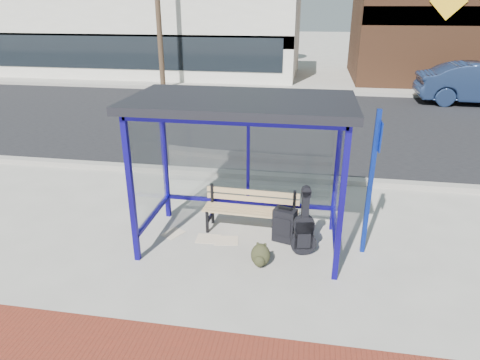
% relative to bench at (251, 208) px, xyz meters
% --- Properties ---
extents(ground, '(120.00, 120.00, 0.00)m').
position_rel_bench_xyz_m(ground, '(-0.10, -0.46, -0.44)').
color(ground, '#B2ADA0').
rests_on(ground, ground).
extents(curb_near, '(60.00, 0.25, 0.12)m').
position_rel_bench_xyz_m(curb_near, '(-0.10, 2.44, -0.38)').
color(curb_near, gray).
rests_on(curb_near, ground).
extents(street_asphalt, '(60.00, 10.00, 0.00)m').
position_rel_bench_xyz_m(street_asphalt, '(-0.10, 7.54, -0.43)').
color(street_asphalt, black).
rests_on(street_asphalt, ground).
extents(curb_far, '(60.00, 0.25, 0.12)m').
position_rel_bench_xyz_m(curb_far, '(-0.10, 12.64, -0.38)').
color(curb_far, gray).
rests_on(curb_far, ground).
extents(far_sidewalk, '(60.00, 4.00, 0.01)m').
position_rel_bench_xyz_m(far_sidewalk, '(-0.10, 14.54, -0.43)').
color(far_sidewalk, '#B2ADA0').
rests_on(far_sidewalk, ground).
extents(bus_shelter, '(3.30, 1.80, 2.42)m').
position_rel_bench_xyz_m(bus_shelter, '(-0.10, -0.39, 1.63)').
color(bus_shelter, '#120B79').
rests_on(bus_shelter, ground).
extents(storefront_white, '(18.00, 6.04, 4.00)m').
position_rel_bench_xyz_m(storefront_white, '(-9.10, 17.53, 1.56)').
color(storefront_white, silver).
rests_on(storefront_white, ground).
extents(storefront_brown, '(10.00, 7.08, 6.40)m').
position_rel_bench_xyz_m(storefront_brown, '(7.90, 18.04, 2.76)').
color(storefront_brown, '#59331E').
rests_on(storefront_brown, ground).
extents(bench, '(1.65, 0.46, 0.77)m').
position_rel_bench_xyz_m(bench, '(0.00, 0.00, 0.00)').
color(bench, black).
rests_on(bench, ground).
extents(guitar_bag, '(0.41, 0.19, 1.10)m').
position_rel_bench_xyz_m(guitar_bag, '(0.92, -0.61, -0.04)').
color(guitar_bag, black).
rests_on(guitar_bag, ground).
extents(suitcase, '(0.41, 0.32, 0.63)m').
position_rel_bench_xyz_m(suitcase, '(0.60, -0.26, -0.14)').
color(suitcase, black).
rests_on(suitcase, ground).
extents(backpack, '(0.30, 0.28, 0.35)m').
position_rel_bench_xyz_m(backpack, '(0.30, -1.06, -0.27)').
color(backpack, '#282917').
rests_on(backpack, ground).
extents(sign_post, '(0.09, 0.29, 2.32)m').
position_rel_bench_xyz_m(sign_post, '(1.87, -0.38, 0.87)').
color(sign_post, navy).
rests_on(sign_post, ground).
extents(newspaper_a, '(0.42, 0.34, 0.01)m').
position_rel_bench_xyz_m(newspaper_a, '(-0.67, -0.42, -0.43)').
color(newspaper_a, white).
rests_on(newspaper_a, ground).
extents(newspaper_b, '(0.42, 0.45, 0.01)m').
position_rel_bench_xyz_m(newspaper_b, '(-1.31, -0.34, -0.43)').
color(newspaper_b, white).
rests_on(newspaper_b, ground).
extents(newspaper_c, '(0.44, 0.37, 0.01)m').
position_rel_bench_xyz_m(newspaper_c, '(-0.35, -0.43, -0.43)').
color(newspaper_c, white).
rests_on(newspaper_c, ground).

